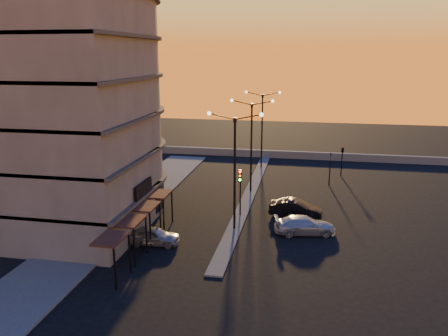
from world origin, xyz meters
The scene contains 14 objects.
ground centered at (0.00, 0.00, 0.00)m, with size 120.00×120.00×0.00m, color black.
sidewalk_west centered at (-10.50, 4.00, 0.06)m, with size 5.00×40.00×0.12m, color #4C4C49.
median centered at (0.00, 10.00, 0.06)m, with size 1.20×36.00×0.12m, color #4C4C49.
parapet centered at (2.00, 26.00, 0.50)m, with size 44.00×0.50×1.00m, color slate.
building centered at (-14.00, 0.03, 11.91)m, with size 14.35×17.08×25.00m.
streetlamp_near centered at (0.00, 0.00, 5.59)m, with size 4.32×0.32×9.51m.
streetlamp_mid centered at (0.00, 10.00, 5.59)m, with size 4.32×0.32×9.51m.
streetlamp_far centered at (0.00, 20.00, 5.59)m, with size 4.32×0.32×9.51m.
traffic_light_main centered at (0.00, 2.87, 2.89)m, with size 0.28×0.44×4.25m.
signal_east_a centered at (8.00, 14.00, 1.93)m, with size 0.13×0.16×3.60m.
signal_east_b centered at (9.50, 18.00, 3.10)m, with size 0.42×1.99×3.60m.
car_hatchback centered at (-5.44, -3.95, 0.67)m, with size 1.59×3.95×1.35m, color #999CA0.
car_sedan centered at (4.77, 3.84, 0.75)m, with size 1.59×4.57×1.50m, color black.
car_wagon centered at (5.59, 0.24, 0.69)m, with size 1.94×4.78×1.39m, color #B2B7BA.
Camera 1 is at (5.40, -32.45, 13.71)m, focal length 35.00 mm.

